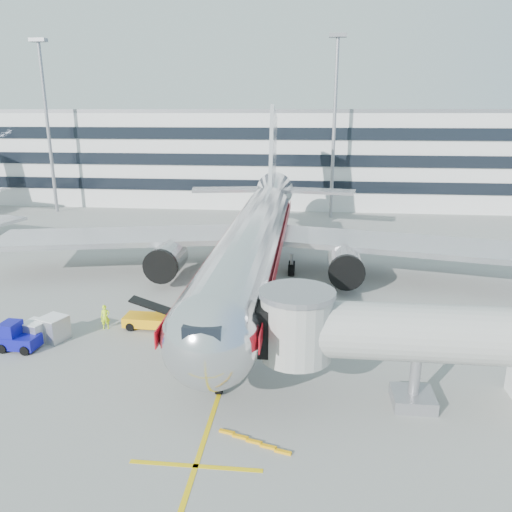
# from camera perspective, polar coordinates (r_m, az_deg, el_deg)

# --- Properties ---
(ground) EXTENTS (180.00, 180.00, 0.00)m
(ground) POSITION_cam_1_polar(r_m,az_deg,el_deg) (35.90, -1.95, -8.77)
(ground) COLOR gray
(ground) RESTS_ON ground
(lead_in_line) EXTENTS (0.25, 70.00, 0.01)m
(lead_in_line) POSITION_cam_1_polar(r_m,az_deg,el_deg) (45.10, -0.19, -3.45)
(lead_in_line) COLOR #E1B70B
(lead_in_line) RESTS_ON ground
(stop_bar) EXTENTS (6.00, 0.25, 0.01)m
(stop_bar) POSITION_cam_1_polar(r_m,az_deg,el_deg) (24.11, -6.91, -22.73)
(stop_bar) COLOR #E1B70B
(stop_bar) RESTS_ON ground
(main_jet) EXTENTS (50.95, 48.70, 16.06)m
(main_jet) POSITION_cam_1_polar(r_m,az_deg,el_deg) (45.52, 0.04, 2.29)
(main_jet) COLOR silver
(main_jet) RESTS_ON ground
(jet_bridge) EXTENTS (17.80, 4.50, 7.00)m
(jet_bridge) POSITION_cam_1_polar(r_m,az_deg,el_deg) (27.76, 21.53, -8.92)
(jet_bridge) COLOR silver
(jet_bridge) RESTS_ON ground
(terminal) EXTENTS (150.00, 24.25, 15.60)m
(terminal) POSITION_cam_1_polar(r_m,az_deg,el_deg) (90.61, 3.16, 11.44)
(terminal) COLOR silver
(terminal) RESTS_ON ground
(light_mast_west) EXTENTS (2.40, 1.20, 25.45)m
(light_mast_west) POSITION_cam_1_polar(r_m,az_deg,el_deg) (84.17, -22.84, 14.73)
(light_mast_west) COLOR gray
(light_mast_west) RESTS_ON ground
(light_mast_centre) EXTENTS (2.40, 1.20, 25.45)m
(light_mast_centre) POSITION_cam_1_polar(r_m,az_deg,el_deg) (74.33, 8.98, 15.73)
(light_mast_centre) COLOR gray
(light_mast_centre) RESTS_ON ground
(belt_loader) EXTENTS (4.74, 1.81, 2.26)m
(belt_loader) POSITION_cam_1_polar(r_m,az_deg,el_deg) (37.13, -11.45, -7.14)
(belt_loader) COLOR #EC9E09
(belt_loader) RESTS_ON ground
(baggage_tug) EXTENTS (2.61, 1.76, 1.89)m
(baggage_tug) POSITION_cam_1_polar(r_m,az_deg,el_deg) (36.78, -25.68, -8.42)
(baggage_tug) COLOR #0C0D88
(baggage_tug) RESTS_ON ground
(cargo_container_right) EXTENTS (2.03, 2.03, 1.68)m
(cargo_container_right) POSITION_cam_1_polar(r_m,az_deg,el_deg) (37.20, -22.11, -7.67)
(cargo_container_right) COLOR #A6A8AD
(cargo_container_right) RESTS_ON ground
(cargo_container_front) EXTENTS (1.76, 1.76, 1.53)m
(cargo_container_front) POSITION_cam_1_polar(r_m,az_deg,el_deg) (37.28, -23.87, -7.96)
(cargo_container_front) COLOR #A6A8AD
(cargo_container_front) RESTS_ON ground
(ramp_worker) EXTENTS (0.75, 0.60, 1.79)m
(ramp_worker) POSITION_cam_1_polar(r_m,az_deg,el_deg) (37.80, -16.85, -6.69)
(ramp_worker) COLOR #C8F71A
(ramp_worker) RESTS_ON ground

